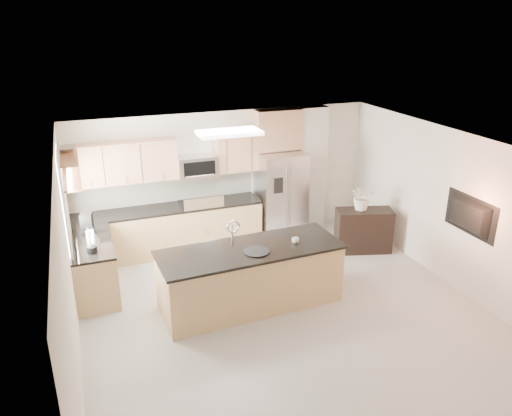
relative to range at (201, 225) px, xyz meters
name	(u,v)px	position (x,y,z in m)	size (l,w,h in m)	color
floor	(290,319)	(0.60, -2.92, -0.47)	(6.50, 6.50, 0.00)	#A5A29D
ceiling	(294,152)	(0.60, -2.92, 2.13)	(6.00, 6.50, 0.02)	white
wall_back	(225,176)	(0.60, 0.33, 0.83)	(6.00, 0.02, 2.60)	white
wall_front	(449,392)	(0.60, -6.17, 0.83)	(6.00, 0.02, 2.60)	white
wall_left	(68,277)	(-2.40, -2.92, 0.83)	(0.02, 6.50, 2.60)	white
wall_right	(461,214)	(3.60, -2.92, 0.83)	(0.02, 6.50, 2.60)	white
back_counter	(169,229)	(-0.63, 0.01, 0.00)	(3.55, 0.66, 1.44)	tan
left_counter	(94,267)	(-2.07, -1.07, -0.01)	(0.66, 1.50, 0.92)	tan
range	(201,225)	(0.00, 0.00, 0.00)	(0.76, 0.64, 1.14)	black
upper_cabinets	(159,159)	(-0.70, 0.16, 1.35)	(3.50, 0.33, 0.75)	tan
microwave	(197,166)	(0.00, 0.12, 1.16)	(0.76, 0.40, 0.40)	#BCBCBF
refrigerator	(281,196)	(1.66, -0.05, 0.42)	(0.92, 0.78, 1.78)	#BCBCBF
partition_column	(310,169)	(2.42, 0.18, 0.83)	(0.60, 0.30, 2.60)	beige
window	(64,201)	(-2.38, -1.07, 1.18)	(0.04, 1.15, 1.65)	white
shelf_lower	(70,179)	(-2.25, -0.97, 1.48)	(0.30, 1.20, 0.04)	brown
shelf_upper	(67,156)	(-2.25, -0.97, 1.85)	(0.30, 1.20, 0.04)	brown
ceiling_fixture	(229,133)	(0.20, -1.32, 2.09)	(1.00, 0.50, 0.06)	white
island	(251,277)	(0.19, -2.32, 0.02)	(2.88, 1.15, 1.40)	tan
credenza	(363,230)	(2.89, -1.24, -0.05)	(1.05, 0.44, 0.84)	black
cup	(295,240)	(0.91, -2.38, 0.55)	(0.11, 0.11, 0.09)	silver
platter	(256,252)	(0.23, -2.47, 0.52)	(0.39, 0.39, 0.02)	black
blender	(91,243)	(-2.07, -1.50, 0.60)	(0.16, 0.16, 0.36)	black
kettle	(94,236)	(-2.02, -1.15, 0.56)	(0.20, 0.20, 0.25)	#BCBCBF
coffee_maker	(87,224)	(-2.09, -0.72, 0.61)	(0.22, 0.25, 0.35)	black
bowl	(66,148)	(-2.25, -0.76, 1.91)	(0.40, 0.40, 0.10)	#BCBCBF
flower_vase	(363,190)	(2.85, -1.17, 0.76)	(0.70, 0.61, 0.78)	white
television	(466,216)	(3.51, -3.12, 0.88)	(1.08, 0.14, 0.62)	black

